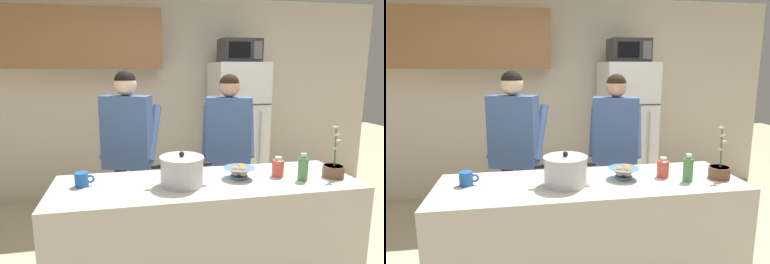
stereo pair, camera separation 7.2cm
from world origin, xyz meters
TOP-DOWN VIEW (x-y plane):
  - back_wall_unit at (-0.26, 2.25)m, footprint 6.00×0.48m
  - kitchen_island at (0.00, 0.00)m, footprint 2.13×0.68m
  - refrigerator at (0.85, 1.85)m, footprint 0.64×0.68m
  - microwave at (0.85, 1.83)m, footprint 0.48×0.37m
  - person_near_pot at (-0.54, 0.80)m, footprint 0.60×0.54m
  - person_by_sink at (0.40, 0.80)m, footprint 0.59×0.52m
  - cooking_pot at (-0.19, -0.04)m, footprint 0.41×0.30m
  - coffee_mug at (-0.85, 0.07)m, footprint 0.13×0.09m
  - bread_bowl at (0.24, 0.02)m, footprint 0.22×0.22m
  - bottle_near_edge at (0.54, 0.01)m, footprint 0.09×0.09m
  - bottle_mid_counter at (0.67, -0.11)m, footprint 0.07×0.07m
  - potted_orchid at (0.93, -0.08)m, footprint 0.15×0.15m

SIDE VIEW (x-z plane):
  - kitchen_island at x=0.00m, z-range 0.00..0.92m
  - refrigerator at x=0.85m, z-range 0.00..1.78m
  - coffee_mug at x=-0.85m, z-range 0.92..1.02m
  - bread_bowl at x=0.24m, z-range 0.92..1.02m
  - potted_orchid at x=0.93m, z-range 0.79..1.17m
  - bottle_near_edge at x=0.54m, z-range 0.92..1.07m
  - bottle_mid_counter at x=0.67m, z-range 0.92..1.11m
  - cooking_pot at x=-0.19m, z-range 0.90..1.14m
  - person_by_sink at x=0.40m, z-range 0.21..1.86m
  - person_near_pot at x=-0.54m, z-range 0.21..1.90m
  - back_wall_unit at x=-0.26m, z-range 0.16..2.76m
  - microwave at x=0.85m, z-range 1.78..2.06m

